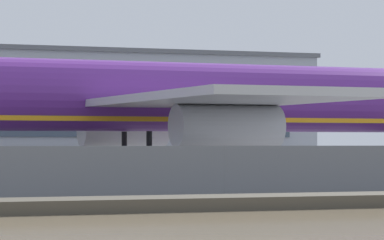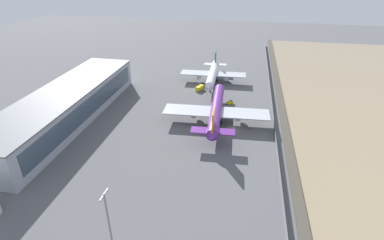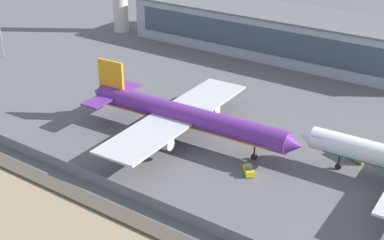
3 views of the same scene
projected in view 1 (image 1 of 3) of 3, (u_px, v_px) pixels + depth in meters
ground_plane at (119, 188)px, 62.51m from camera, size 500.00×500.00×0.00m
shoreline_seawall at (267, 202)px, 43.24m from camera, size 320.00×3.00×0.50m
perimeter_fence at (224, 174)px, 47.49m from camera, size 280.00×0.10×2.39m
cargo_jet_purple at (171, 100)px, 71.55m from camera, size 49.95×43.11×13.74m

